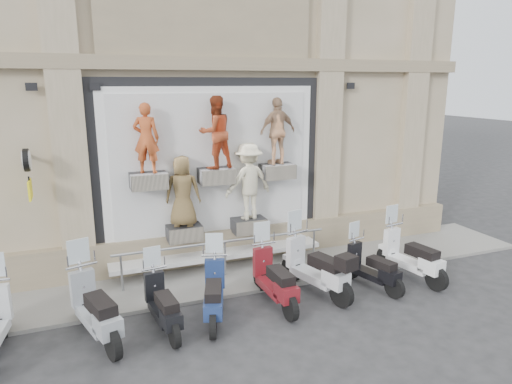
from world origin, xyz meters
TOP-DOWN VIEW (x-y plane):
  - ground at (0.00, 0.00)m, footprint 90.00×90.00m
  - sidewalk at (0.00, 2.10)m, footprint 16.00×2.20m
  - building at (0.00, 7.00)m, footprint 14.00×8.60m
  - shop_vitrine at (0.12, 2.74)m, footprint 5.60×0.88m
  - guard_rail at (0.00, 2.00)m, footprint 5.06×0.10m
  - clock_sign_bracket at (-3.90, 2.47)m, footprint 0.10×0.80m
  - scooter_c at (-2.89, 0.34)m, footprint 1.18×2.16m
  - scooter_d at (-1.74, 0.25)m, footprint 0.71×1.80m
  - scooter_e at (-0.75, 0.30)m, footprint 1.10×1.95m
  - scooter_f at (0.55, 0.43)m, footprint 0.63×1.96m
  - scooter_g at (1.57, 0.57)m, footprint 1.16×2.18m
  - scooter_h at (2.86, 0.36)m, footprint 0.92×1.78m
  - scooter_i at (3.98, 0.44)m, footprint 0.91×2.06m

SIDE VIEW (x-z plane):
  - ground at x=0.00m, z-range 0.00..0.00m
  - sidewalk at x=0.00m, z-range 0.00..0.08m
  - guard_rail at x=0.00m, z-range 0.00..0.93m
  - scooter_h at x=2.86m, z-range 0.00..1.39m
  - scooter_d at x=-1.74m, z-range 0.00..1.43m
  - scooter_e at x=-0.75m, z-range 0.00..1.53m
  - scooter_f at x=0.55m, z-range 0.00..1.58m
  - scooter_i at x=3.98m, z-range 0.00..1.62m
  - scooter_c at x=-2.89m, z-range 0.00..1.69m
  - scooter_g at x=1.57m, z-range 0.00..1.70m
  - shop_vitrine at x=0.12m, z-range 0.22..4.52m
  - clock_sign_bracket at x=-3.90m, z-range 2.29..3.31m
  - building at x=0.00m, z-range 0.00..12.00m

